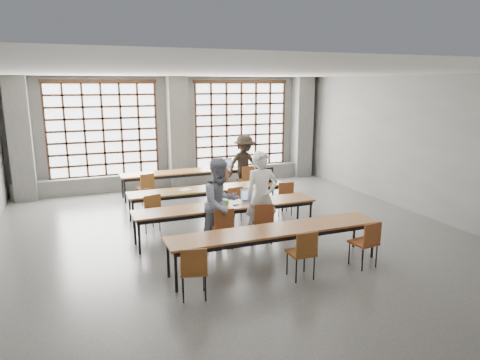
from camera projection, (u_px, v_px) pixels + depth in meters
name	position (u px, v px, depth m)	size (l,w,h in m)	color
floor	(237.00, 239.00, 9.24)	(11.00, 11.00, 0.00)	#4D4D4B
ceiling	(237.00, 72.00, 8.47)	(11.00, 11.00, 0.00)	silver
wall_back	(176.00, 132.00, 13.84)	(10.00, 10.00, 0.00)	#61615F
wall_front	(456.00, 257.00, 3.87)	(10.00, 10.00, 0.00)	#61615F
wall_right	(424.00, 146.00, 10.65)	(11.00, 11.00, 0.00)	#61615F
column_left	(20.00, 139.00, 11.98)	(0.60, 0.55, 3.50)	#585856
column_mid	(178.00, 133.00, 13.59)	(0.60, 0.55, 3.50)	#585856
column_right	(302.00, 127.00, 15.20)	(0.60, 0.55, 3.50)	#585856
window_left	(103.00, 130.00, 12.93)	(3.32, 0.12, 3.00)	white
window_right	(241.00, 125.00, 14.55)	(3.32, 0.12, 3.00)	white
sill_ledge	(179.00, 178.00, 14.00)	(9.80, 0.35, 0.50)	#585856
desk_row_a	(189.00, 173.00, 12.81)	(4.00, 0.70, 0.73)	brown
desk_row_b	(209.00, 190.00, 10.70)	(4.00, 0.70, 0.73)	brown
desk_row_c	(227.00, 208.00, 9.21)	(4.00, 0.70, 0.73)	brown
desk_row_d	(276.00, 232.00, 7.70)	(4.00, 0.70, 0.73)	brown
chair_back_left	(146.00, 185.00, 11.78)	(0.50, 0.50, 0.88)	brown
chair_back_mid	(221.00, 179.00, 12.55)	(0.47, 0.47, 0.88)	brown
chair_back_right	(246.00, 177.00, 12.85)	(0.45, 0.46, 0.88)	brown
chair_mid_left	(150.00, 209.00, 9.60)	(0.52, 0.52, 0.88)	brown
chair_mid_centre	(233.00, 200.00, 10.31)	(0.47, 0.47, 0.88)	brown
chair_mid_right	(284.00, 195.00, 10.80)	(0.46, 0.46, 0.88)	maroon
chair_front_left	(223.00, 224.00, 8.56)	(0.45, 0.45, 0.88)	brown
chair_front_right	(263.00, 219.00, 8.88)	(0.52, 0.52, 0.88)	brown
chair_near_left	(194.00, 267.00, 6.54)	(0.50, 0.50, 0.88)	brown
chair_near_mid	(303.00, 250.00, 7.23)	(0.43, 0.43, 0.88)	brown
chair_near_right	(367.00, 240.00, 7.70)	(0.47, 0.47, 0.88)	maroon
student_male	(262.00, 197.00, 8.91)	(0.70, 0.46, 1.93)	white
student_female	(221.00, 203.00, 8.60)	(0.90, 0.70, 1.85)	#18254A
student_back	(244.00, 165.00, 12.88)	(1.15, 0.66, 1.78)	black
laptop_front	(249.00, 198.00, 9.49)	(0.43, 0.39, 0.26)	#AAAAAE
laptop_back	(229.00, 165.00, 13.36)	(0.44, 0.40, 0.26)	#ACACB1
mouse	(267.00, 200.00, 9.52)	(0.10, 0.06, 0.04)	white
green_box	(223.00, 202.00, 9.24)	(0.25, 0.09, 0.09)	green
phone	(236.00, 205.00, 9.17)	(0.13, 0.06, 0.01)	black
paper_sheet_a	(185.00, 190.00, 10.52)	(0.30, 0.21, 0.00)	white
paper_sheet_c	(213.00, 187.00, 10.72)	(0.30, 0.21, 0.00)	white
backpack	(266.00, 175.00, 11.26)	(0.32, 0.20, 0.40)	black
plastic_bag	(217.00, 164.00, 13.13)	(0.26, 0.21, 0.29)	silver
red_pouch	(193.00, 267.00, 6.63)	(0.20, 0.08, 0.06)	red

